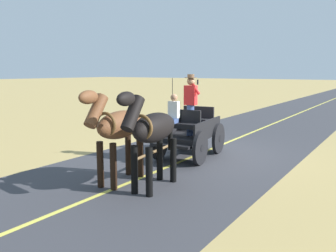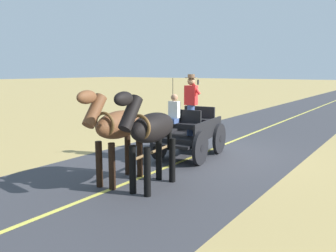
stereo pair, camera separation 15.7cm
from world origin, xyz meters
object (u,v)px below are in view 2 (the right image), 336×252
Objects in this scene: horse_drawn_carriage at (190,131)px; traffic_cone at (194,125)px; horse_near_side at (150,130)px; horse_off_side at (117,127)px.

horse_drawn_carriage reaches higher than traffic_cone.
horse_near_side is at bearing 105.23° from horse_drawn_carriage.
traffic_cone is at bearing -61.17° from horse_drawn_carriage.
horse_near_side is 1.00× the size of horse_off_side.
horse_near_side is 7.91m from traffic_cone.
horse_off_side is (0.89, 0.11, 0.00)m from horse_near_side.
horse_drawn_carriage is 4.86m from traffic_cone.
horse_off_side is at bearing 6.88° from horse_near_side.
horse_near_side is at bearing -173.12° from horse_off_side.
traffic_cone is at bearing -72.94° from horse_off_side.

